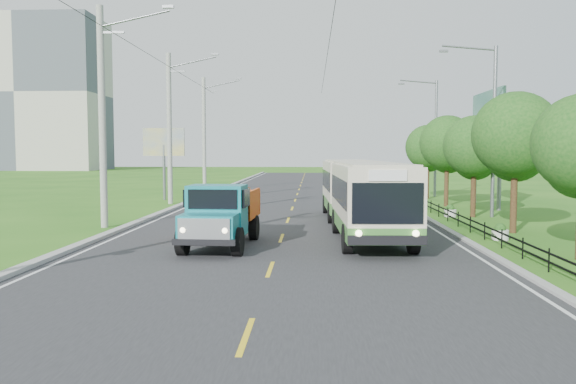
# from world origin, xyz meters

# --- Properties ---
(ground) EXTENTS (240.00, 240.00, 0.00)m
(ground) POSITION_xyz_m (0.00, 0.00, 0.00)
(ground) COLOR #276217
(ground) RESTS_ON ground
(road) EXTENTS (14.00, 120.00, 0.02)m
(road) POSITION_xyz_m (0.00, 20.00, 0.01)
(road) COLOR #28282B
(road) RESTS_ON ground
(curb_left) EXTENTS (0.40, 120.00, 0.15)m
(curb_left) POSITION_xyz_m (-7.20, 20.00, 0.07)
(curb_left) COLOR #9E9E99
(curb_left) RESTS_ON ground
(curb_right) EXTENTS (0.30, 120.00, 0.10)m
(curb_right) POSITION_xyz_m (7.15, 20.00, 0.05)
(curb_right) COLOR #9E9E99
(curb_right) RESTS_ON ground
(edge_line_left) EXTENTS (0.12, 120.00, 0.00)m
(edge_line_left) POSITION_xyz_m (-6.65, 20.00, 0.02)
(edge_line_left) COLOR silver
(edge_line_left) RESTS_ON road
(edge_line_right) EXTENTS (0.12, 120.00, 0.00)m
(edge_line_right) POSITION_xyz_m (6.65, 20.00, 0.02)
(edge_line_right) COLOR silver
(edge_line_right) RESTS_ON road
(centre_dash) EXTENTS (0.12, 2.20, 0.00)m
(centre_dash) POSITION_xyz_m (0.00, 0.00, 0.02)
(centre_dash) COLOR yellow
(centre_dash) RESTS_ON road
(railing_right) EXTENTS (0.04, 40.00, 0.60)m
(railing_right) POSITION_xyz_m (8.00, 14.00, 0.30)
(railing_right) COLOR black
(railing_right) RESTS_ON ground
(pole_near) EXTENTS (3.51, 0.32, 10.00)m
(pole_near) POSITION_xyz_m (-8.26, 9.00, 5.09)
(pole_near) COLOR gray
(pole_near) RESTS_ON ground
(pole_mid) EXTENTS (3.51, 0.32, 10.00)m
(pole_mid) POSITION_xyz_m (-8.26, 21.00, 5.09)
(pole_mid) COLOR gray
(pole_mid) RESTS_ON ground
(pole_far) EXTENTS (3.51, 0.32, 10.00)m
(pole_far) POSITION_xyz_m (-8.26, 33.00, 5.09)
(pole_far) COLOR gray
(pole_far) RESTS_ON ground
(tree_third) EXTENTS (3.60, 3.62, 6.00)m
(tree_third) POSITION_xyz_m (9.86, 8.14, 3.99)
(tree_third) COLOR #382314
(tree_third) RESTS_ON ground
(tree_fourth) EXTENTS (3.24, 3.31, 5.40)m
(tree_fourth) POSITION_xyz_m (9.86, 14.14, 3.59)
(tree_fourth) COLOR #382314
(tree_fourth) RESTS_ON ground
(tree_fifth) EXTENTS (3.48, 3.52, 5.80)m
(tree_fifth) POSITION_xyz_m (9.86, 20.14, 3.85)
(tree_fifth) COLOR #382314
(tree_fifth) RESTS_ON ground
(tree_back) EXTENTS (3.30, 3.36, 5.50)m
(tree_back) POSITION_xyz_m (9.86, 26.14, 3.65)
(tree_back) COLOR #382314
(tree_back) RESTS_ON ground
(streetlight_mid) EXTENTS (3.02, 0.20, 9.07)m
(streetlight_mid) POSITION_xyz_m (10.64, 14.00, 4.90)
(streetlight_mid) COLOR slate
(streetlight_mid) RESTS_ON ground
(streetlight_far) EXTENTS (3.02, 0.20, 9.07)m
(streetlight_far) POSITION_xyz_m (10.64, 28.00, 4.90)
(streetlight_far) COLOR slate
(streetlight_far) RESTS_ON ground
(planter_near) EXTENTS (0.64, 0.64, 0.67)m
(planter_near) POSITION_xyz_m (8.60, 6.00, 0.29)
(planter_near) COLOR silver
(planter_near) RESTS_ON ground
(planter_mid) EXTENTS (0.64, 0.64, 0.67)m
(planter_mid) POSITION_xyz_m (8.60, 14.00, 0.29)
(planter_mid) COLOR silver
(planter_mid) RESTS_ON ground
(planter_far) EXTENTS (0.64, 0.64, 0.67)m
(planter_far) POSITION_xyz_m (8.60, 22.00, 0.29)
(planter_far) COLOR silver
(planter_far) RESTS_ON ground
(billboard_left) EXTENTS (3.00, 0.20, 5.20)m
(billboard_left) POSITION_xyz_m (-9.50, 24.00, 3.87)
(billboard_left) COLOR slate
(billboard_left) RESTS_ON ground
(billboard_right) EXTENTS (0.24, 6.00, 7.30)m
(billboard_right) POSITION_xyz_m (12.30, 20.00, 5.34)
(billboard_right) COLOR slate
(billboard_right) RESTS_ON ground
(apartment_near) EXTENTS (28.00, 14.00, 30.00)m
(apartment_near) POSITION_xyz_m (-55.00, 95.00, 15.00)
(apartment_near) COLOR #B7B2A3
(apartment_near) RESTS_ON ground
(bus) EXTENTS (2.99, 15.43, 2.96)m
(bus) POSITION_xyz_m (3.32, 8.97, 1.78)
(bus) COLOR #3C7A30
(bus) RESTS_ON ground
(dump_truck) EXTENTS (2.38, 5.56, 2.30)m
(dump_truck) POSITION_xyz_m (-2.07, 4.00, 1.30)
(dump_truck) COLOR #157580
(dump_truck) RESTS_ON ground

